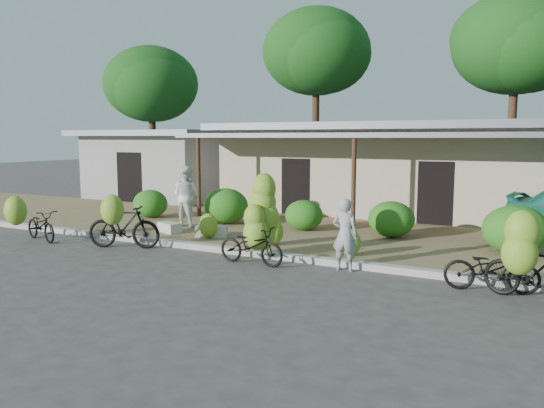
{
  "coord_description": "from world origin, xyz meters",
  "views": [
    {
      "loc": [
        5.18,
        -8.82,
        2.83
      ],
      "look_at": [
        -0.9,
        2.63,
        1.2
      ],
      "focal_mm": 35.0,
      "sensor_mm": 36.0,
      "label": 1
    }
  ],
  "objects_px": {
    "bike_far_left": "(35,222)",
    "bike_center": "(258,227)",
    "bystander": "(186,196)",
    "tree_back_left": "(150,83)",
    "bike_right": "(529,264)",
    "sack_far": "(169,227)",
    "tree_far_center": "(314,50)",
    "bike_far_right": "(491,269)",
    "tree_center_right": "(512,42)",
    "sack_near": "(212,231)",
    "bike_left": "(122,224)",
    "vendor": "(345,235)"
  },
  "relations": [
    {
      "from": "tree_center_right",
      "to": "bike_center",
      "type": "height_order",
      "value": "tree_center_right"
    },
    {
      "from": "bike_left",
      "to": "bike_center",
      "type": "xyz_separation_m",
      "value": [
        3.74,
        0.41,
        0.15
      ]
    },
    {
      "from": "bike_far_left",
      "to": "sack_near",
      "type": "bearing_deg",
      "value": -45.32
    },
    {
      "from": "bike_right",
      "to": "bike_far_right",
      "type": "relative_size",
      "value": 1.02
    },
    {
      "from": "bike_center",
      "to": "bike_left",
      "type": "bearing_deg",
      "value": 98.59
    },
    {
      "from": "sack_far",
      "to": "bike_far_right",
      "type": "bearing_deg",
      "value": -10.48
    },
    {
      "from": "bike_right",
      "to": "sack_far",
      "type": "height_order",
      "value": "bike_right"
    },
    {
      "from": "sack_near",
      "to": "bike_far_left",
      "type": "bearing_deg",
      "value": -151.16
    },
    {
      "from": "bystander",
      "to": "tree_back_left",
      "type": "bearing_deg",
      "value": -41.71
    },
    {
      "from": "tree_back_left",
      "to": "tree_far_center",
      "type": "xyz_separation_m",
      "value": [
        8.0,
        3.0,
        1.47
      ]
    },
    {
      "from": "tree_center_right",
      "to": "bike_left",
      "type": "xyz_separation_m",
      "value": [
        -7.73,
        -15.48,
        -6.24
      ]
    },
    {
      "from": "tree_center_right",
      "to": "sack_near",
      "type": "bearing_deg",
      "value": -115.03
    },
    {
      "from": "tree_back_left",
      "to": "tree_far_center",
      "type": "relative_size",
      "value": 0.82
    },
    {
      "from": "tree_center_right",
      "to": "sack_far",
      "type": "xyz_separation_m",
      "value": [
        -7.79,
        -13.53,
        -6.64
      ]
    },
    {
      "from": "bike_far_left",
      "to": "bike_center",
      "type": "height_order",
      "value": "bike_center"
    },
    {
      "from": "tree_back_left",
      "to": "tree_center_right",
      "type": "bearing_deg",
      "value": 11.63
    },
    {
      "from": "tree_back_left",
      "to": "sack_near",
      "type": "bearing_deg",
      "value": -43.24
    },
    {
      "from": "sack_far",
      "to": "bystander",
      "type": "xyz_separation_m",
      "value": [
        -0.22,
        1.12,
        0.79
      ]
    },
    {
      "from": "sack_near",
      "to": "sack_far",
      "type": "relative_size",
      "value": 1.13
    },
    {
      "from": "bike_far_right",
      "to": "bike_left",
      "type": "bearing_deg",
      "value": 83.36
    },
    {
      "from": "tree_far_center",
      "to": "bike_far_right",
      "type": "height_order",
      "value": "tree_far_center"
    },
    {
      "from": "sack_near",
      "to": "bike_left",
      "type": "bearing_deg",
      "value": -126.01
    },
    {
      "from": "tree_back_left",
      "to": "bike_center",
      "type": "bearing_deg",
      "value": -41.65
    },
    {
      "from": "sack_far",
      "to": "bystander",
      "type": "height_order",
      "value": "bystander"
    },
    {
      "from": "bike_left",
      "to": "bike_right",
      "type": "height_order",
      "value": "bike_right"
    },
    {
      "from": "bike_far_left",
      "to": "sack_far",
      "type": "relative_size",
      "value": 2.3
    },
    {
      "from": "bike_far_right",
      "to": "sack_near",
      "type": "height_order",
      "value": "bike_far_right"
    },
    {
      "from": "tree_back_left",
      "to": "bystander",
      "type": "relative_size",
      "value": 4.05
    },
    {
      "from": "tree_back_left",
      "to": "bike_left",
      "type": "bearing_deg",
      "value": -52.28
    },
    {
      "from": "tree_center_right",
      "to": "bike_center",
      "type": "distance_m",
      "value": 16.74
    },
    {
      "from": "tree_back_left",
      "to": "sack_far",
      "type": "relative_size",
      "value": 10.05
    },
    {
      "from": "bike_left",
      "to": "sack_far",
      "type": "height_order",
      "value": "bike_left"
    },
    {
      "from": "bike_right",
      "to": "vendor",
      "type": "bearing_deg",
      "value": 96.43
    },
    {
      "from": "bike_far_left",
      "to": "bike_left",
      "type": "distance_m",
      "value": 2.84
    },
    {
      "from": "bike_left",
      "to": "bike_right",
      "type": "distance_m",
      "value": 9.34
    },
    {
      "from": "bike_far_right",
      "to": "tree_back_left",
      "type": "bearing_deg",
      "value": 48.26
    },
    {
      "from": "bystander",
      "to": "vendor",
      "type": "bearing_deg",
      "value": 160.63
    },
    {
      "from": "bike_center",
      "to": "bystander",
      "type": "bearing_deg",
      "value": 58.92
    },
    {
      "from": "sack_near",
      "to": "tree_center_right",
      "type": "bearing_deg",
      "value": 64.97
    },
    {
      "from": "tree_far_center",
      "to": "bike_right",
      "type": "height_order",
      "value": "tree_far_center"
    },
    {
      "from": "tree_back_left",
      "to": "tree_far_center",
      "type": "bearing_deg",
      "value": 20.56
    },
    {
      "from": "bike_right",
      "to": "sack_far",
      "type": "xyz_separation_m",
      "value": [
        -9.4,
        2.08,
        -0.44
      ]
    },
    {
      "from": "vendor",
      "to": "bystander",
      "type": "xyz_separation_m",
      "value": [
        -6.06,
        2.5,
        0.27
      ]
    },
    {
      "from": "tree_back_left",
      "to": "bike_right",
      "type": "height_order",
      "value": "tree_back_left"
    },
    {
      "from": "tree_far_center",
      "to": "bike_right",
      "type": "bearing_deg",
      "value": -54.93
    },
    {
      "from": "tree_back_left",
      "to": "sack_far",
      "type": "xyz_separation_m",
      "value": [
        9.21,
        -10.03,
        -5.42
      ]
    },
    {
      "from": "tree_back_left",
      "to": "bike_far_left",
      "type": "xyz_separation_m",
      "value": [
        6.46,
        -12.36,
        -5.13
      ]
    },
    {
      "from": "tree_center_right",
      "to": "bike_far_left",
      "type": "relative_size",
      "value": 5.2
    },
    {
      "from": "bike_right",
      "to": "sack_far",
      "type": "relative_size",
      "value": 2.36
    },
    {
      "from": "tree_far_center",
      "to": "sack_near",
      "type": "relative_size",
      "value": 10.81
    }
  ]
}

